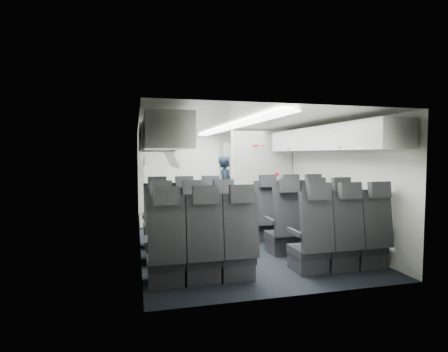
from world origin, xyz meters
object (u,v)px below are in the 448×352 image
carry_on_bag (155,143)px  seat_row_mid (253,231)px  seat_row_front (237,220)px  galley_unit (237,178)px  flight_attendant (226,189)px  boarding_door (141,183)px  seat_row_rear (275,245)px

carry_on_bag → seat_row_mid: bearing=-30.1°
seat_row_front → galley_unit: bearing=73.7°
flight_attendant → carry_on_bag: carry_on_bag is taller
seat_row_front → carry_on_bag: carry_on_bag is taller
seat_row_front → boarding_door: (-1.64, 2.09, 0.55)m
seat_row_rear → flight_attendant: size_ratio=2.14×
seat_row_rear → galley_unit: 5.17m
galley_unit → flight_attendant: bearing=-116.2°
boarding_door → flight_attendant: size_ratio=1.19×
seat_row_mid → flight_attendant: size_ratio=2.14×
boarding_door → seat_row_rear: bearing=-67.1°
galley_unit → seat_row_front: bearing=-106.3°
seat_row_mid → galley_unit: 4.30m
boarding_door → carry_on_bag: bearing=-84.4°
carry_on_bag → seat_row_rear: bearing=-49.6°
seat_row_front → seat_row_rear: same height
seat_row_mid → seat_row_rear: 0.90m
galley_unit → carry_on_bag: carry_on_bag is taller
seat_row_front → boarding_door: bearing=128.2°
seat_row_mid → boarding_door: 3.45m
boarding_door → galley_unit: bearing=24.3°
flight_attendant → seat_row_rear: bearing=-169.8°
seat_row_front → flight_attendant: size_ratio=2.14×
boarding_door → seat_row_front: bearing=-51.8°
seat_row_rear → carry_on_bag: (-1.44, 1.79, 1.39)m
seat_row_front → seat_row_mid: (0.00, -0.90, 0.00)m
seat_row_front → galley_unit: size_ratio=1.75×
flight_attendant → carry_on_bag: bearing=153.0°
galley_unit → flight_attendant: size_ratio=1.22×
seat_row_front → carry_on_bag: size_ratio=8.92×
carry_on_bag → galley_unit: bearing=55.6°
seat_row_rear → flight_attendant: bearing=85.4°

